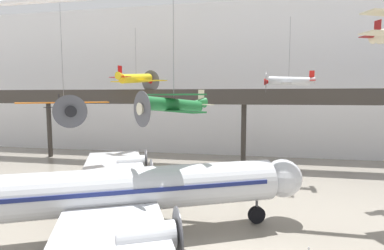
{
  "coord_description": "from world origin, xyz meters",
  "views": [
    {
      "loc": [
        0.96,
        -16.07,
        9.62
      ],
      "look_at": [
        -4.43,
        11.21,
        6.9
      ],
      "focal_mm": 28.0,
      "sensor_mm": 36.0,
      "label": 1
    }
  ],
  "objects": [
    {
      "name": "hangar_back_wall",
      "position": [
        0.0,
        33.64,
        12.15
      ],
      "size": [
        140.0,
        3.0,
        24.29
      ],
      "color": "white",
      "rests_on": "ground"
    },
    {
      "name": "mezzanine_walkway",
      "position": [
        0.0,
        24.6,
        8.81
      ],
      "size": [
        110.0,
        3.2,
        10.49
      ],
      "color": "#38332D",
      "rests_on": "ground"
    },
    {
      "name": "airliner_silver_main",
      "position": [
        -8.85,
        1.43,
        3.27
      ],
      "size": [
        28.29,
        33.39,
        8.98
      ],
      "rotation": [
        0.0,
        0.0,
        0.44
      ],
      "color": "silver",
      "rests_on": "ground"
    },
    {
      "name": "suspended_plane_yellow_lowwing",
      "position": [
        -13.51,
        20.36,
        11.81
      ],
      "size": [
        8.19,
        6.94,
        7.96
      ],
      "rotation": [
        0.0,
        0.0,
        1.26
      ],
      "color": "yellow"
    },
    {
      "name": "suspended_plane_green_biplane",
      "position": [
        -4.33,
        4.04,
        9.03
      ],
      "size": [
        5.65,
        5.6,
        10.39
      ],
      "rotation": [
        0.0,
        0.0,
        3.97
      ],
      "color": "#1E6B33"
    },
    {
      "name": "suspended_plane_silver_racer",
      "position": [
        4.92,
        18.34,
        11.22
      ],
      "size": [
        5.32,
        6.53,
        8.09
      ],
      "rotation": [
        0.0,
        0.0,
        3.09
      ],
      "color": "silver"
    },
    {
      "name": "suspended_plane_orange_highwing",
      "position": [
        -16.23,
        9.08,
        8.53
      ],
      "size": [
        6.8,
        6.76,
        11.08
      ],
      "rotation": [
        0.0,
        0.0,
        5.47
      ],
      "color": "orange"
    }
  ]
}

